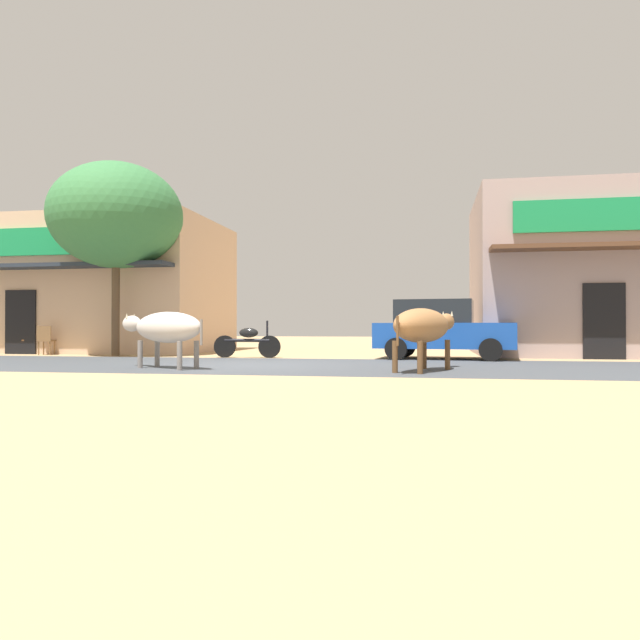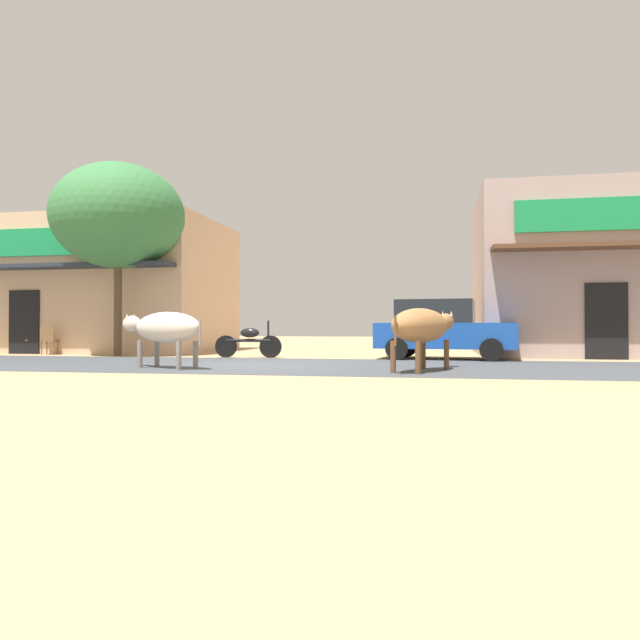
# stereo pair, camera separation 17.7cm
# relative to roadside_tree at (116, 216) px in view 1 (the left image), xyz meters

# --- Properties ---
(ground) EXTENTS (80.00, 80.00, 0.00)m
(ground) POSITION_rel_roadside_tree_xyz_m (5.39, -3.46, -4.31)
(ground) COLOR tan
(asphalt_road) EXTENTS (72.00, 5.83, 0.00)m
(asphalt_road) POSITION_rel_roadside_tree_xyz_m (5.39, -3.46, -4.31)
(asphalt_road) COLOR #40444A
(asphalt_road) RESTS_ON ground
(storefront_left_cafe) EXTENTS (8.01, 6.57, 4.71)m
(storefront_left_cafe) POSITION_rel_roadside_tree_xyz_m (-2.18, 3.42, -1.95)
(storefront_left_cafe) COLOR #D3AB89
(storefront_left_cafe) RESTS_ON ground
(storefront_right_club) EXTENTS (8.22, 6.57, 5.10)m
(storefront_right_club) POSITION_rel_roadside_tree_xyz_m (15.10, 3.42, -1.75)
(storefront_right_club) COLOR #A68F8B
(storefront_right_club) RESTS_ON ground
(roadside_tree) EXTENTS (4.05, 4.05, 5.94)m
(roadside_tree) POSITION_rel_roadside_tree_xyz_m (0.00, 0.00, 0.00)
(roadside_tree) COLOR brown
(roadside_tree) RESTS_ON ground
(parked_hatchback_car) EXTENTS (3.93, 2.19, 1.64)m
(parked_hatchback_car) POSITION_rel_roadside_tree_xyz_m (9.82, 0.01, -3.47)
(parked_hatchback_car) COLOR #1949A6
(parked_hatchback_car) RESTS_ON ground
(parked_motorcycle) EXTENTS (1.97, 0.26, 1.07)m
(parked_motorcycle) POSITION_rel_roadside_tree_xyz_m (4.33, -0.34, -3.83)
(parked_motorcycle) COLOR black
(parked_motorcycle) RESTS_ON ground
(cow_near_brown) EXTENTS (2.43, 1.46, 1.22)m
(cow_near_brown) POSITION_rel_roadside_tree_xyz_m (3.90, -4.94, -3.44)
(cow_near_brown) COLOR beige
(cow_near_brown) RESTS_ON ground
(cow_far_dark) EXTENTS (1.53, 2.65, 1.27)m
(cow_far_dark) POSITION_rel_roadside_tree_xyz_m (9.36, -4.73, -3.40)
(cow_far_dark) COLOR #9F6D41
(cow_far_dark) RESTS_ON ground
(pedestrian_by_shop) EXTENTS (0.45, 0.61, 1.59)m
(pedestrian_by_shop) POSITION_rel_roadside_tree_xyz_m (12.72, 0.98, -3.38)
(pedestrian_by_shop) COLOR brown
(pedestrian_by_shop) RESTS_ON ground
(cafe_chair_near_tree) EXTENTS (0.52, 0.52, 0.92)m
(cafe_chair_near_tree) POSITION_rel_roadside_tree_xyz_m (-2.54, 0.24, -3.79)
(cafe_chair_near_tree) COLOR brown
(cafe_chair_near_tree) RESTS_ON ground
(cafe_chair_by_doorway) EXTENTS (0.56, 0.56, 0.92)m
(cafe_chair_by_doorway) POSITION_rel_roadside_tree_xyz_m (-3.49, 0.87, -3.79)
(cafe_chair_by_doorway) COLOR brown
(cafe_chair_by_doorway) RESTS_ON ground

